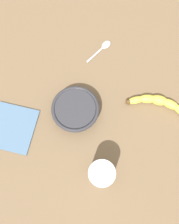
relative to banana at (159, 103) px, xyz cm
name	(u,v)px	position (x,y,z in cm)	size (l,w,h in cm)	color
wooden_tabletop	(97,116)	(13.89, -14.54, -3.10)	(120.00, 120.00, 3.00)	brown
banana	(159,103)	(0.00, 0.00, 0.00)	(9.25, 19.77, 3.21)	yellow
smoothie_glass	(101,174)	(29.12, -3.51, 3.75)	(7.33, 7.33, 10.87)	silver
ceramic_bowl	(76,110)	(16.78, -20.61, 1.27)	(14.87, 14.87, 4.82)	#2D2D33
teaspoon	(105,46)	(-8.47, -25.53, -1.20)	(11.26, 3.72, 0.80)	silver
folded_napkin	(13,128)	(31.88, -34.50, -1.30)	(14.66, 13.59, 0.60)	slate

